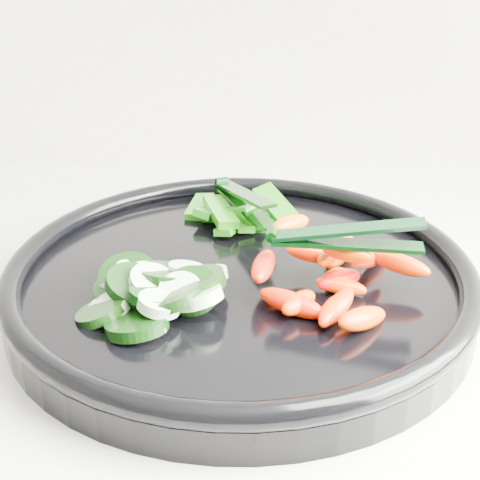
{
  "coord_description": "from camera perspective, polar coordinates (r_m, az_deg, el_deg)",
  "views": [
    {
      "loc": [
        0.73,
        1.21,
        1.21
      ],
      "look_at": [
        0.7,
        1.68,
        0.99
      ],
      "focal_mm": 50.0,
      "sensor_mm": 36.0,
      "label": 1
    }
  ],
  "objects": [
    {
      "name": "veggie_tray",
      "position": [
        0.54,
        0.0,
        -3.31
      ],
      "size": [
        0.49,
        0.49,
        0.04
      ],
      "color": "black",
      "rests_on": "counter"
    },
    {
      "name": "cucumber_pile",
      "position": [
        0.5,
        -7.44,
        -4.07
      ],
      "size": [
        0.12,
        0.13,
        0.04
      ],
      "color": "black",
      "rests_on": "veggie_tray"
    },
    {
      "name": "carrot_pile",
      "position": [
        0.51,
        7.81,
        -2.89
      ],
      "size": [
        0.14,
        0.15,
        0.05
      ],
      "color": "#FF4200",
      "rests_on": "veggie_tray"
    },
    {
      "name": "pepper_pile",
      "position": [
        0.62,
        -0.16,
        2.22
      ],
      "size": [
        0.11,
        0.1,
        0.03
      ],
      "color": "#19730A",
      "rests_on": "veggie_tray"
    },
    {
      "name": "tong_carrot",
      "position": [
        0.49,
        8.7,
        0.28
      ],
      "size": [
        0.11,
        0.02,
        0.02
      ],
      "color": "black",
      "rests_on": "carrot_pile"
    },
    {
      "name": "tong_pepper",
      "position": [
        0.61,
        0.17,
        3.57
      ],
      "size": [
        0.06,
        0.11,
        0.02
      ],
      "color": "black",
      "rests_on": "pepper_pile"
    }
  ]
}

